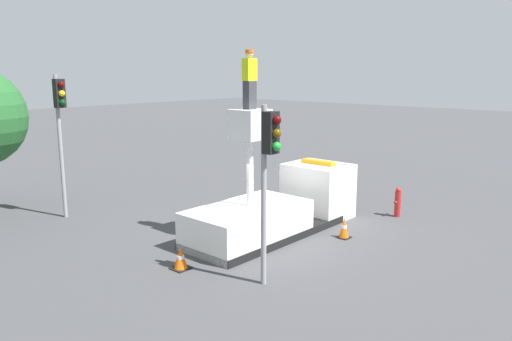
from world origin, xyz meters
TOP-DOWN VIEW (x-y plane):
  - ground_plane at (0.00, 0.00)m, footprint 120.00×120.00m
  - bucket_truck at (0.58, 0.00)m, footprint 6.72×2.24m
  - worker at (-0.80, 0.00)m, footprint 0.40×0.26m
  - traffic_light_pole at (-2.93, -2.57)m, footprint 0.34×0.57m
  - traffic_light_across at (-3.36, 6.75)m, footprint 0.34×0.57m
  - fire_hydrant at (4.86, -2.22)m, footprint 0.47×0.23m
  - traffic_cone_rear at (-3.72, -0.11)m, footprint 0.47×0.47m
  - traffic_cone_curbside at (1.47, -2.04)m, footprint 0.39×0.39m

SIDE VIEW (x-z plane):
  - ground_plane at x=0.00m, z-range 0.00..0.00m
  - traffic_cone_rear at x=-3.72m, z-range -0.02..0.60m
  - traffic_cone_curbside at x=1.47m, z-range -0.02..0.66m
  - fire_hydrant at x=4.86m, z-range -0.01..1.09m
  - bucket_truck at x=0.58m, z-range -1.29..2.88m
  - traffic_light_pole at x=-2.93m, z-range 0.95..5.47m
  - traffic_light_across at x=-3.36m, z-range 1.08..6.26m
  - worker at x=-0.80m, z-range 4.17..5.92m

